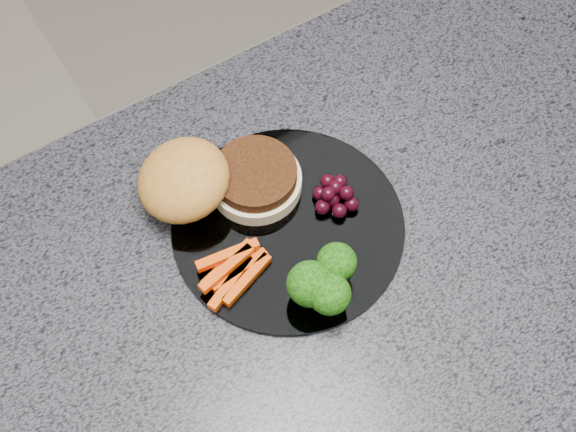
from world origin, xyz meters
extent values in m
cube|color=brown|center=(0.00, 0.00, 0.43)|extent=(1.20, 0.60, 0.86)
cube|color=#44454D|center=(0.00, 0.00, 0.88)|extent=(1.20, 0.60, 0.04)
cylinder|color=white|center=(-0.01, 0.05, 0.90)|extent=(0.26, 0.26, 0.01)
cylinder|color=#F9E8B0|center=(-0.01, 0.12, 0.92)|extent=(0.13, 0.13, 0.02)
cylinder|color=#46230D|center=(-0.01, 0.12, 0.93)|extent=(0.12, 0.12, 0.02)
ellipsoid|color=#C67C31|center=(-0.09, 0.15, 0.93)|extent=(0.13, 0.13, 0.06)
cube|color=#EB4803|center=(-0.09, 0.05, 0.91)|extent=(0.07, 0.03, 0.01)
cube|color=#EB4803|center=(-0.08, 0.03, 0.91)|extent=(0.07, 0.02, 0.01)
cube|color=#EB4803|center=(-0.10, 0.02, 0.91)|extent=(0.07, 0.04, 0.01)
cube|color=#EB4803|center=(-0.09, 0.05, 0.92)|extent=(0.07, 0.02, 0.01)
cube|color=#EB4803|center=(-0.10, 0.04, 0.92)|extent=(0.07, 0.03, 0.01)
cube|color=#EB4803|center=(-0.08, 0.02, 0.91)|extent=(0.07, 0.03, 0.01)
cylinder|color=#5D8E33|center=(-0.04, -0.03, 0.92)|extent=(0.02, 0.02, 0.02)
ellipsoid|color=#0C3507|center=(-0.04, -0.03, 0.94)|extent=(0.05, 0.05, 0.04)
cylinder|color=#5D8E33|center=(0.00, -0.03, 0.92)|extent=(0.01, 0.01, 0.02)
ellipsoid|color=#0C3507|center=(0.00, -0.03, 0.94)|extent=(0.04, 0.04, 0.04)
cylinder|color=#5D8E33|center=(-0.03, -0.05, 0.92)|extent=(0.02, 0.02, 0.02)
ellipsoid|color=#0C3507|center=(-0.03, -0.05, 0.94)|extent=(0.04, 0.04, 0.04)
sphere|color=black|center=(0.05, 0.05, 0.91)|extent=(0.02, 0.02, 0.02)
sphere|color=black|center=(0.06, 0.05, 0.91)|extent=(0.02, 0.02, 0.02)
sphere|color=black|center=(0.06, 0.07, 0.91)|extent=(0.02, 0.02, 0.02)
sphere|color=black|center=(0.04, 0.07, 0.91)|extent=(0.02, 0.02, 0.02)
sphere|color=black|center=(0.03, 0.05, 0.91)|extent=(0.02, 0.02, 0.02)
sphere|color=black|center=(0.05, 0.03, 0.91)|extent=(0.02, 0.02, 0.02)
sphere|color=black|center=(0.06, 0.03, 0.91)|extent=(0.02, 0.02, 0.02)
sphere|color=black|center=(0.05, 0.06, 0.93)|extent=(0.02, 0.02, 0.02)
sphere|color=black|center=(0.04, 0.05, 0.93)|extent=(0.02, 0.02, 0.02)
sphere|color=black|center=(0.06, 0.04, 0.93)|extent=(0.02, 0.02, 0.02)
sphere|color=black|center=(0.05, 0.07, 0.93)|extent=(0.02, 0.02, 0.02)
sphere|color=black|center=(0.06, 0.06, 0.93)|extent=(0.02, 0.02, 0.02)
camera|label=1|loc=(-0.24, -0.31, 1.69)|focal=50.00mm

